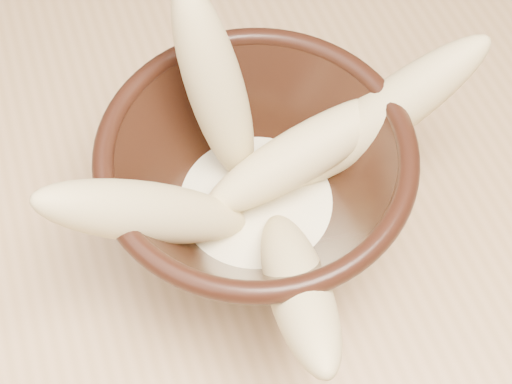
% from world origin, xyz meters
% --- Properties ---
extents(table, '(1.20, 0.80, 0.75)m').
position_xyz_m(table, '(0.00, 0.00, 0.67)').
color(table, tan).
rests_on(table, ground).
extents(bowl, '(0.21, 0.21, 0.11)m').
position_xyz_m(bowl, '(0.20, 0.02, 0.82)').
color(bowl, black).
rests_on(bowl, table).
extents(milk_puddle, '(0.12, 0.12, 0.02)m').
position_xyz_m(milk_puddle, '(0.20, 0.02, 0.79)').
color(milk_puddle, '#FFF6CD').
rests_on(milk_puddle, bowl).
extents(banana_upright, '(0.06, 0.10, 0.16)m').
position_xyz_m(banana_upright, '(0.19, 0.07, 0.86)').
color(banana_upright, '#D9C580').
rests_on(banana_upright, bowl).
extents(banana_left, '(0.15, 0.04, 0.14)m').
position_xyz_m(banana_left, '(0.12, 0.00, 0.85)').
color(banana_left, '#D9C580').
rests_on(banana_left, bowl).
extents(banana_right, '(0.16, 0.04, 0.13)m').
position_xyz_m(banana_right, '(0.29, 0.03, 0.84)').
color(banana_right, '#D9C580').
rests_on(banana_right, bowl).
extents(banana_across, '(0.16, 0.06, 0.07)m').
position_xyz_m(banana_across, '(0.24, 0.02, 0.83)').
color(banana_across, '#D9C580').
rests_on(banana_across, bowl).
extents(banana_front, '(0.06, 0.16, 0.11)m').
position_xyz_m(banana_front, '(0.20, -0.07, 0.83)').
color(banana_front, '#D9C580').
rests_on(banana_front, bowl).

